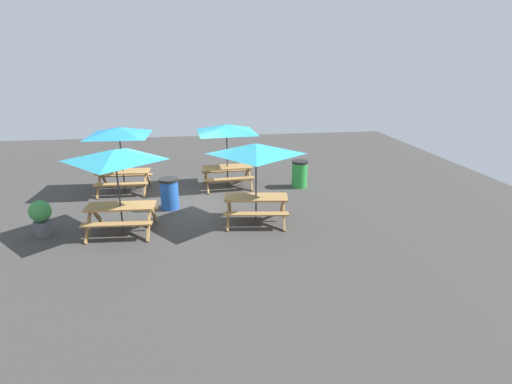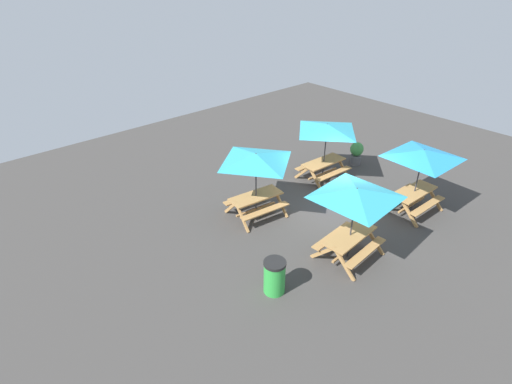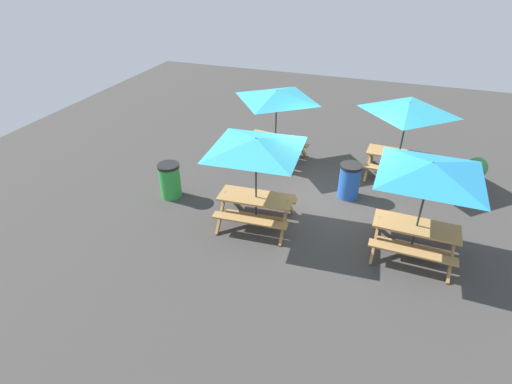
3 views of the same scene
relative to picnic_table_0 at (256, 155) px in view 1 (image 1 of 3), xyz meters
The scene contains 8 objects.
ground_plane 3.37m from the picnic_table_0, 39.76° to the right, with size 24.00×24.00×0.00m, color #3D3A38.
picnic_table_0 is the anchor object (origin of this frame).
picnic_table_1 3.72m from the picnic_table_0, ahead, with size 2.11×2.11×2.34m.
picnic_table_2 3.48m from the picnic_table_0, 80.69° to the right, with size 2.82×2.82×2.34m.
picnic_table_3 5.40m from the picnic_table_0, 38.49° to the right, with size 2.83×2.83×2.34m.
trash_bin_blue 3.27m from the picnic_table_0, 29.36° to the right, with size 0.59×0.59×0.98m.
trash_bin_green 3.95m from the picnic_table_0, 124.12° to the right, with size 0.59×0.59×0.98m.
potted_plant_0 5.96m from the picnic_table_0, ahead, with size 0.55×0.55×0.98m.
Camera 1 is at (-0.55, 12.38, 4.53)m, focal length 28.00 mm.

